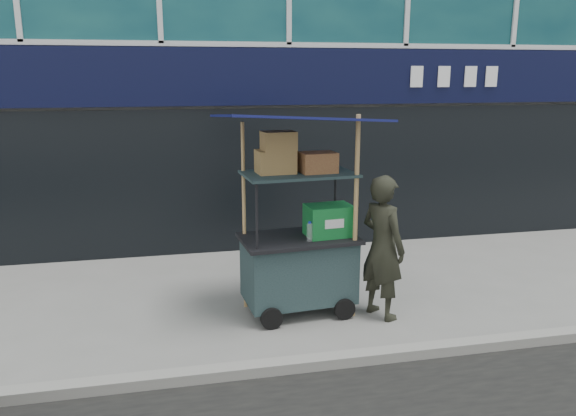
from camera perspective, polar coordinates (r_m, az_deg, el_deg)
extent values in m
plane|color=slate|center=(6.35, 7.74, -14.37)|extent=(80.00, 80.00, 0.00)
cube|color=gray|center=(6.15, 8.40, -14.71)|extent=(80.00, 0.18, 0.12)
cube|color=black|center=(9.33, 0.11, 13.19)|extent=(15.68, 0.06, 0.90)
cube|color=black|center=(9.53, 0.06, 2.92)|extent=(15.68, 0.04, 2.40)
cube|color=#1B2C2E|center=(7.08, 1.07, -6.29)|extent=(1.39, 0.89, 0.78)
cylinder|color=black|center=(6.75, -1.67, -11.19)|extent=(0.27, 0.08, 0.27)
cylinder|color=black|center=(7.04, 5.78, -10.20)|extent=(0.27, 0.08, 0.27)
cube|color=black|center=(6.95, 1.08, -3.11)|extent=(1.49, 0.99, 0.04)
cylinder|color=black|center=(6.38, -3.19, -0.99)|extent=(0.04, 0.04, 0.83)
cylinder|color=black|center=(6.76, 6.90, -0.22)|extent=(0.04, 0.04, 0.83)
cylinder|color=black|center=(7.01, -4.50, 0.31)|extent=(0.04, 0.04, 0.83)
cylinder|color=black|center=(7.36, 4.81, 0.95)|extent=(0.04, 0.04, 0.83)
cube|color=#1B2C2E|center=(6.77, 1.11, 3.48)|extent=(1.39, 0.89, 0.03)
cylinder|color=olive|center=(6.79, 6.87, -1.13)|extent=(0.06, 0.06, 2.50)
cylinder|color=olive|center=(7.05, -4.48, -1.00)|extent=(0.05, 0.05, 2.39)
cube|color=#0B0B3E|center=(6.68, 1.14, 9.11)|extent=(2.00, 1.49, 0.22)
cube|color=#106727|center=(6.97, 4.15, -1.26)|extent=(0.59, 0.44, 0.39)
cylinder|color=silver|center=(6.74, 2.22, -2.49)|extent=(0.08, 0.08, 0.22)
cylinder|color=#172AAD|center=(6.70, 2.23, -1.49)|extent=(0.04, 0.04, 0.02)
cube|color=olive|center=(6.71, -1.29, 4.74)|extent=(0.47, 0.37, 0.28)
cube|color=olive|center=(6.76, 3.06, 4.65)|extent=(0.45, 0.35, 0.24)
cube|color=olive|center=(6.67, -0.97, 6.85)|extent=(0.41, 0.32, 0.22)
imported|color=black|center=(6.95, 9.59, -3.94)|extent=(0.66, 0.77, 1.79)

